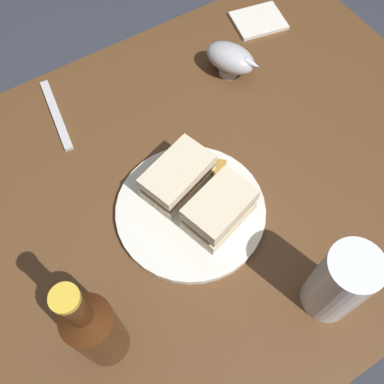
# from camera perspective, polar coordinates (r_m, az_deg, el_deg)

# --- Properties ---
(ground_plane) EXTENTS (6.00, 6.00, 0.00)m
(ground_plane) POSITION_cam_1_polar(r_m,az_deg,el_deg) (1.48, 0.09, -13.18)
(ground_plane) COLOR #333842
(dining_table) EXTENTS (1.11, 0.79, 0.73)m
(dining_table) POSITION_cam_1_polar(r_m,az_deg,el_deg) (1.13, 0.12, -8.40)
(dining_table) COLOR brown
(dining_table) RESTS_ON ground
(plate) EXTENTS (0.26, 0.26, 0.01)m
(plate) POSITION_cam_1_polar(r_m,az_deg,el_deg) (0.77, -0.18, -2.39)
(plate) COLOR silver
(plate) RESTS_ON dining_table
(sandwich_half_left) EXTENTS (0.13, 0.10, 0.07)m
(sandwich_half_left) POSITION_cam_1_polar(r_m,az_deg,el_deg) (0.73, 3.69, -2.22)
(sandwich_half_left) COLOR beige
(sandwich_half_left) RESTS_ON plate
(sandwich_half_right) EXTENTS (0.14, 0.11, 0.06)m
(sandwich_half_right) POSITION_cam_1_polar(r_m,az_deg,el_deg) (0.76, -1.87, 1.98)
(sandwich_half_right) COLOR beige
(sandwich_half_right) RESTS_ON plate
(potato_wedge_front) EXTENTS (0.04, 0.05, 0.01)m
(potato_wedge_front) POSITION_cam_1_polar(r_m,az_deg,el_deg) (0.79, -0.35, 1.84)
(potato_wedge_front) COLOR gold
(potato_wedge_front) RESTS_ON plate
(potato_wedge_middle) EXTENTS (0.04, 0.05, 0.02)m
(potato_wedge_middle) POSITION_cam_1_polar(r_m,az_deg,el_deg) (0.79, 3.53, 2.51)
(potato_wedge_middle) COLOR #B77F33
(potato_wedge_middle) RESTS_ON plate
(potato_wedge_back) EXTENTS (0.04, 0.04, 0.02)m
(potato_wedge_back) POSITION_cam_1_polar(r_m,az_deg,el_deg) (0.80, -0.90, 3.48)
(potato_wedge_back) COLOR gold
(potato_wedge_back) RESTS_ON plate
(pint_glass) EXTENTS (0.08, 0.08, 0.16)m
(pint_glass) POSITION_cam_1_polar(r_m,az_deg,el_deg) (0.69, 18.16, -11.28)
(pint_glass) COLOR white
(pint_glass) RESTS_ON dining_table
(gravy_boat) EXTENTS (0.10, 0.13, 0.07)m
(gravy_boat) POSITION_cam_1_polar(r_m,az_deg,el_deg) (0.94, 5.02, 16.68)
(gravy_boat) COLOR #B7B7BC
(gravy_boat) RESTS_ON dining_table
(cider_bottle) EXTENTS (0.07, 0.07, 0.26)m
(cider_bottle) POSITION_cam_1_polar(r_m,az_deg,el_deg) (0.62, -12.35, -16.84)
(cider_bottle) COLOR #47230F
(cider_bottle) RESTS_ON dining_table
(napkin) EXTENTS (0.13, 0.11, 0.01)m
(napkin) POSITION_cam_1_polar(r_m,az_deg,el_deg) (1.08, 8.51, 20.91)
(napkin) COLOR silver
(napkin) RESTS_ON dining_table
(fork) EXTENTS (0.04, 0.18, 0.01)m
(fork) POSITION_cam_1_polar(r_m,az_deg,el_deg) (0.93, -17.02, 9.50)
(fork) COLOR silver
(fork) RESTS_ON dining_table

